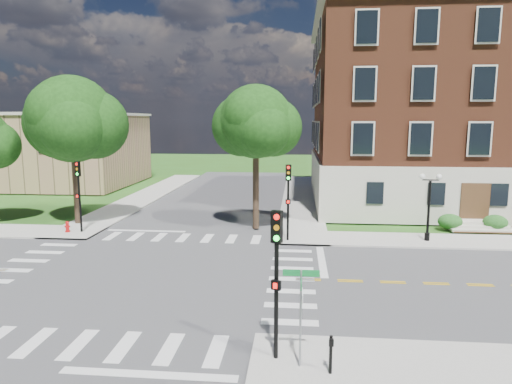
# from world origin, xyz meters

# --- Properties ---
(ground) EXTENTS (160.00, 160.00, 0.00)m
(ground) POSITION_xyz_m (0.00, 0.00, 0.00)
(ground) COLOR #2C5317
(ground) RESTS_ON ground
(road_ew) EXTENTS (90.00, 12.00, 0.01)m
(road_ew) POSITION_xyz_m (0.00, 0.00, 0.01)
(road_ew) COLOR #3D3D3F
(road_ew) RESTS_ON ground
(road_ns) EXTENTS (12.00, 90.00, 0.01)m
(road_ns) POSITION_xyz_m (0.00, 0.00, 0.01)
(road_ns) COLOR #3D3D3F
(road_ns) RESTS_ON ground
(sidewalk_ne) EXTENTS (34.00, 34.00, 0.12)m
(sidewalk_ne) POSITION_xyz_m (15.38, 15.38, 0.06)
(sidewalk_ne) COLOR #9E9B93
(sidewalk_ne) RESTS_ON ground
(sidewalk_nw) EXTENTS (34.00, 34.00, 0.12)m
(sidewalk_nw) POSITION_xyz_m (-15.38, 15.38, 0.06)
(sidewalk_nw) COLOR #9E9B93
(sidewalk_nw) RESTS_ON ground
(crosswalk_east) EXTENTS (2.20, 10.20, 0.02)m
(crosswalk_east) POSITION_xyz_m (7.20, 0.00, 0.00)
(crosswalk_east) COLOR silver
(crosswalk_east) RESTS_ON ground
(stop_bar_east) EXTENTS (0.40, 5.50, 0.00)m
(stop_bar_east) POSITION_xyz_m (8.80, 3.00, 0.00)
(stop_bar_east) COLOR silver
(stop_bar_east) RESTS_ON ground
(main_building) EXTENTS (30.60, 22.40, 16.50)m
(main_building) POSITION_xyz_m (24.00, 21.99, 8.34)
(main_building) COLOR beige
(main_building) RESTS_ON ground
(secondary_building) EXTENTS (20.40, 15.40, 8.30)m
(secondary_building) POSITION_xyz_m (-22.00, 30.00, 4.28)
(secondary_building) COLOR #9F8458
(secondary_building) RESTS_ON ground
(tree_c) EXTENTS (6.19, 6.19, 10.67)m
(tree_c) POSITION_xyz_m (-8.69, 10.33, 7.67)
(tree_c) COLOR black
(tree_c) RESTS_ON ground
(tree_d) EXTENTS (5.01, 5.01, 9.91)m
(tree_d) POSITION_xyz_m (4.54, 9.88, 7.49)
(tree_d) COLOR black
(tree_d) RESTS_ON ground
(traffic_signal_se) EXTENTS (0.38, 0.45, 4.80)m
(traffic_signal_se) POSITION_xyz_m (6.81, -7.65, 3.19)
(traffic_signal_se) COLOR black
(traffic_signal_se) RESTS_ON ground
(traffic_signal_ne) EXTENTS (0.37, 0.42, 4.80)m
(traffic_signal_ne) POSITION_xyz_m (6.84, 6.85, 3.19)
(traffic_signal_ne) COLOR black
(traffic_signal_ne) RESTS_ON ground
(traffic_signal_nw) EXTENTS (0.38, 0.46, 4.80)m
(traffic_signal_nw) POSITION_xyz_m (-7.17, 7.72, 3.19)
(traffic_signal_nw) COLOR black
(traffic_signal_nw) RESTS_ON ground
(twin_lamp_west) EXTENTS (1.36, 0.36, 4.23)m
(twin_lamp_west) POSITION_xyz_m (15.60, 7.60, 2.52)
(twin_lamp_west) COLOR black
(twin_lamp_west) RESTS_ON ground
(street_sign_pole) EXTENTS (1.10, 1.10, 3.10)m
(street_sign_pole) POSITION_xyz_m (7.58, -8.08, 2.31)
(street_sign_pole) COLOR gray
(street_sign_pole) RESTS_ON ground
(push_button_post) EXTENTS (0.14, 0.21, 1.20)m
(push_button_post) POSITION_xyz_m (8.48, -8.42, 0.80)
(push_button_post) COLOR black
(push_button_post) RESTS_ON ground
(fire_hydrant) EXTENTS (0.35, 0.35, 0.75)m
(fire_hydrant) POSITION_xyz_m (-8.09, 7.59, 0.46)
(fire_hydrant) COLOR #AB0D0D
(fire_hydrant) RESTS_ON ground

